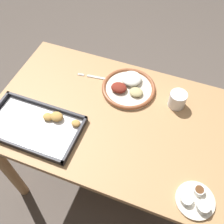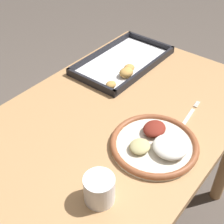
% 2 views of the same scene
% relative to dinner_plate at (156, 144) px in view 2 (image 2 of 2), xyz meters
% --- Properties ---
extents(dining_table, '(1.12, 0.71, 0.75)m').
position_rel_dinner_plate_xyz_m(dining_table, '(0.03, 0.19, -0.14)').
color(dining_table, '#AD7F51').
rests_on(dining_table, ground_plane).
extents(dinner_plate, '(0.27, 0.27, 0.05)m').
position_rel_dinner_plate_xyz_m(dinner_plate, '(0.00, 0.00, 0.00)').
color(dinner_plate, beige).
rests_on(dinner_plate, dining_table).
extents(fork, '(0.19, 0.04, 0.00)m').
position_rel_dinner_plate_xyz_m(fork, '(0.18, -0.01, -0.01)').
color(fork, silver).
rests_on(fork, dining_table).
extents(baking_tray, '(0.43, 0.25, 0.04)m').
position_rel_dinner_plate_xyz_m(baking_tray, '(0.32, 0.36, -0.00)').
color(baking_tray, black).
rests_on(baking_tray, dining_table).
extents(drinking_cup, '(0.08, 0.08, 0.08)m').
position_rel_dinner_plate_xyz_m(drinking_cup, '(-0.25, 0.01, 0.03)').
color(drinking_cup, white).
rests_on(drinking_cup, dining_table).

